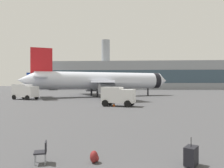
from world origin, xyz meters
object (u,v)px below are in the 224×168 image
Objects in this scene: cargo_van at (118,96)px; rolling_suitcase at (191,156)px; airplane_at_gate at (102,81)px; safety_cone_near at (114,104)px; airplane_taxiing at (52,84)px; gate_chair at (42,151)px; traveller_backpack at (94,157)px; service_truck at (25,91)px; safety_cone_mid at (128,94)px.

cargo_van is 21.74m from rolling_suitcase.
rolling_suitcase is (8.18, -42.25, -3.27)m from airplane_at_gate.
airplane_taxiing is at bearing 114.47° from safety_cone_near.
gate_chair is (-1.65, -21.24, 0.19)m from safety_cone_near.
airplane_at_gate is 70.35× the size of traveller_backpack.
cargo_van is (18.09, -10.88, -0.16)m from service_truck.
airplane_at_gate is 7.09× the size of cargo_van.
rolling_suitcase is (21.72, -32.29, -1.22)m from service_truck.
rolling_suitcase is 5.81m from gate_chair.
safety_cone_near is at bearing -79.23° from airplane_at_gate.
gate_chair reaches higher than safety_cone_near.
airplane_at_gate is at bearing 100.77° from safety_cone_near.
safety_cone_mid is at bearing 40.78° from service_truck.
safety_cone_mid is (2.04, 28.05, 0.02)m from safety_cone_near.
safety_cone_mid is at bearing 88.10° from traveller_backpack.
service_truck reaches higher than gate_chair.
service_truck is 25.90m from safety_cone_mid.
safety_cone_mid is at bearing 85.73° from gate_chair.
gate_chair is at bearing -178.95° from rolling_suitcase.
service_truck is 8.02× the size of safety_cone_mid.
traveller_backpack is (33.82, -94.49, -2.50)m from airplane_taxiing.
service_truck is at bearing 119.14° from traveller_backpack.
rolling_suitcase is (2.13, -49.18, 0.07)m from safety_cone_mid.
safety_cone_mid is (19.59, 16.90, -1.28)m from service_truck.
gate_chair is (15.91, -32.40, -1.11)m from service_truck.
traveller_backpack is at bearing -88.90° from safety_cone_near.
service_truck is at bearing -139.22° from safety_cone_mid.
traveller_backpack is (-1.63, -49.10, -0.09)m from safety_cone_mid.
safety_cone_near is 0.56× the size of rolling_suitcase.
gate_chair is at bearing -95.79° from cargo_van.
safety_cone_mid is at bearing 86.91° from cargo_van.
airplane_taxiing is at bearing 104.29° from service_truck.
rolling_suitcase is 3.77m from traveller_backpack.
airplane_at_gate reaches higher than traveller_backpack.
traveller_backpack is (0.40, -21.05, -0.07)m from safety_cone_near.
service_truck is 36.89m from traveller_backpack.
airplane_at_gate is 9.79m from safety_cone_mid.
airplane_at_gate is 21.75m from safety_cone_near.
service_truck is (15.87, -62.29, -1.13)m from airplane_taxiing.
safety_cone_near is at bearing -32.43° from service_truck.
airplane_taxiing reaches higher than traveller_backpack.
safety_cone_mid is 0.60× the size of rolling_suitcase.
traveller_backpack is at bearing -84.01° from airplane_at_gate.
gate_chair is at bearing -71.45° from airplane_taxiing.
safety_cone_mid is (35.45, -45.39, -2.41)m from airplane_taxiing.
traveller_backpack is at bearing -60.86° from service_truck.
service_truck is 4.79× the size of rolling_suitcase.
cargo_van reaches higher than traveller_backpack.
cargo_van is 27.84m from safety_cone_mid.
airplane_taxiing is 100.39m from traveller_backpack.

